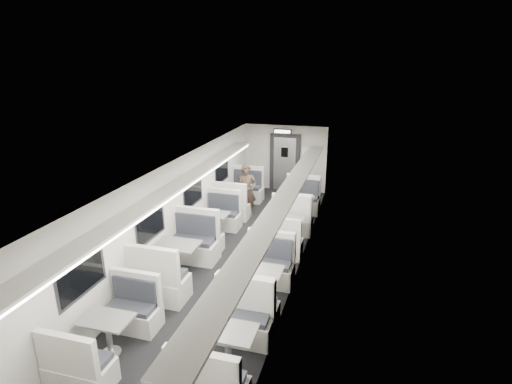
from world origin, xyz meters
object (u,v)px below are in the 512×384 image
Objects in this scene: booth_right_a at (298,209)px; exit_sign at (283,131)px; booth_right_d at (228,350)px; passenger at (247,191)px; booth_left_c at (178,260)px; booth_left_b at (213,226)px; booth_left_d at (109,336)px; booth_right_b at (288,230)px; booth_left_a at (240,197)px; booth_right_c at (260,286)px; vestibule_door at (285,163)px.

exit_sign is at bearing 112.87° from booth_right_a.
booth_right_d is 1.29× the size of passenger.
booth_left_c is 1.11× the size of booth_right_d.
booth_left_d is (0.00, -4.62, -0.02)m from booth_left_b.
booth_left_b is 4.62m from booth_left_d.
booth_right_d reaches higher than booth_left_b.
booth_right_a reaches higher than booth_right_d.
booth_left_b reaches higher than booth_right_b.
booth_left_c is 3.95m from passenger.
booth_right_c is (2.00, -4.94, -0.01)m from booth_left_a.
booth_right_a reaches higher than booth_left_b.
booth_left_a is 1.05× the size of vestibule_door.
vestibule_door reaches higher than booth_right_c.
booth_right_a is at bearing 72.72° from booth_left_d.
booth_left_b is 1.27× the size of passenger.
booth_left_a is 1.06× the size of booth_left_b.
booth_left_c is 6.62m from exit_sign.
booth_left_d is 9.37m from vestibule_door.
booth_left_a is 2.57m from vestibule_door.
exit_sign reaches higher than booth_right_b.
booth_right_a is (2.00, 6.43, 0.05)m from booth_left_d.
booth_left_b is 1.07× the size of booth_left_d.
booth_left_c reaches higher than booth_right_a.
booth_left_d is 2.88m from booth_right_c.
booth_left_d is 6.73m from booth_right_a.
booth_left_b is 3.24m from booth_right_c.
booth_left_b is at bearing -137.86° from booth_right_a.
booth_left_a is 1.04× the size of booth_right_d.
booth_left_d is at bearing -90.00° from booth_left_c.
exit_sign is (-1.00, 2.37, 1.89)m from booth_right_a.
booth_left_b is 0.99× the size of booth_right_d.
booth_left_b is 4.70m from exit_sign.
booth_left_a is 1.00× the size of booth_right_a.
vestibule_door reaches higher than passenger.
passenger reaches higher than booth_left_a.
booth_right_c reaches higher than booth_right_d.
vestibule_door is at bearing 96.26° from booth_right_d.
booth_left_d is at bearing -90.00° from booth_left_b.
vestibule_door reaches higher than booth_right_d.
vestibule_door is (1.00, 2.28, 0.64)m from booth_left_a.
passenger is at bearing 77.08° from booth_left_b.
passenger is at bearing 109.94° from booth_right_c.
booth_left_c is 2.05m from booth_right_c.
exit_sign is at bearing 60.80° from booth_left_a.
booth_right_a reaches higher than booth_left_d.
exit_sign is at bearing 80.94° from booth_left_c.
booth_right_b is 1.22× the size of passenger.
booth_right_c is 7.07m from exit_sign.
booth_left_c is 3.09m from booth_right_d.
booth_left_c is at bearing -99.06° from exit_sign.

